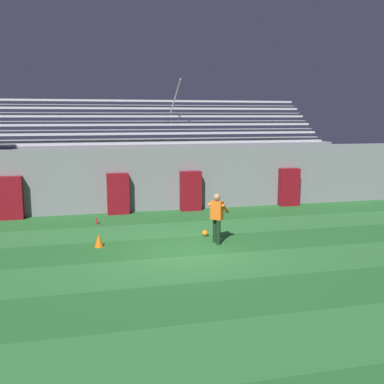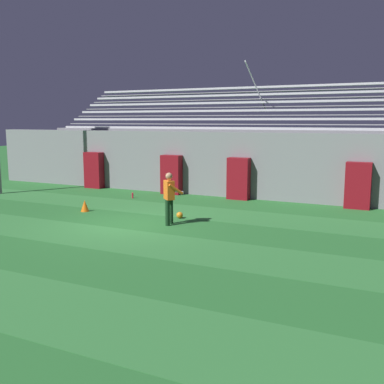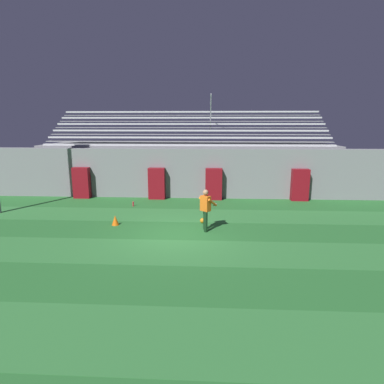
{
  "view_description": "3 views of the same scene",
  "coord_description": "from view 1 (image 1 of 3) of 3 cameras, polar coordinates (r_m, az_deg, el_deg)",
  "views": [
    {
      "loc": [
        -2.93,
        -13.17,
        4.14
      ],
      "look_at": [
        0.74,
        2.12,
        1.49
      ],
      "focal_mm": 42.0,
      "sensor_mm": 36.0,
      "label": 1
    },
    {
      "loc": [
        7.89,
        -11.74,
        3.29
      ],
      "look_at": [
        1.95,
        0.68,
        1.09
      ],
      "focal_mm": 42.0,
      "sensor_mm": 36.0,
      "label": 2
    },
    {
      "loc": [
        1.31,
        -11.63,
        4.2
      ],
      "look_at": [
        0.6,
        1.99,
        1.27
      ],
      "focal_mm": 30.0,
      "sensor_mm": 36.0,
      "label": 3
    }
  ],
  "objects": [
    {
      "name": "padding_pillar_gate_left",
      "position": [
        19.45,
        -9.37,
        -0.22
      ],
      "size": [
        0.92,
        0.44,
        1.75
      ],
      "primitive_type": "cube",
      "color": "maroon",
      "rests_on": "ground"
    },
    {
      "name": "turf_stripe_near",
      "position": [
        8.78,
        8.12,
        -18.63
      ],
      "size": [
        28.0,
        2.18,
        0.01
      ],
      "primitive_type": "cube",
      "color": "#337A38",
      "rests_on": "ground"
    },
    {
      "name": "soccer_ball",
      "position": [
        15.78,
        1.67,
        -5.24
      ],
      "size": [
        0.22,
        0.22,
        0.22
      ],
      "primitive_type": "sphere",
      "color": "orange",
      "rests_on": "ground"
    },
    {
      "name": "traffic_cone",
      "position": [
        14.8,
        -11.75,
        -6.04
      ],
      "size": [
        0.3,
        0.3,
        0.42
      ],
      "primitive_type": "cone",
      "color": "orange",
      "rests_on": "ground"
    },
    {
      "name": "ground_plane",
      "position": [
        14.12,
        -0.92,
        -7.49
      ],
      "size": [
        80.0,
        80.0,
        0.0
      ],
      "primitive_type": "plane",
      "color": "#286B2D"
    },
    {
      "name": "goalkeeper",
      "position": [
        14.71,
        3.2,
        -2.95
      ],
      "size": [
        0.74,
        0.74,
        1.67
      ],
      "color": "#143319",
      "rests_on": "ground"
    },
    {
      "name": "turf_stripe_far",
      "position": [
        16.67,
        -2.95,
        -4.82
      ],
      "size": [
        28.0,
        2.18,
        0.01
      ],
      "primitive_type": "cube",
      "color": "#337A38",
      "rests_on": "ground"
    },
    {
      "name": "padding_pillar_gate_right",
      "position": [
        19.92,
        -0.17,
        0.14
      ],
      "size": [
        0.92,
        0.44,
        1.75
      ],
      "primitive_type": "cube",
      "color": "maroon",
      "rests_on": "ground"
    },
    {
      "name": "turf_stripe_mid",
      "position": [
        12.59,
        0.74,
        -9.61
      ],
      "size": [
        28.0,
        2.18,
        0.01
      ],
      "primitive_type": "cube",
      "color": "#337A38",
      "rests_on": "ground"
    },
    {
      "name": "padding_pillar_far_right",
      "position": [
        21.5,
        12.21,
        0.62
      ],
      "size": [
        0.92,
        0.44,
        1.75
      ],
      "primitive_type": "cube",
      "color": "maroon",
      "rests_on": "ground"
    },
    {
      "name": "water_bottle",
      "position": [
        17.86,
        -11.99,
        -3.65
      ],
      "size": [
        0.07,
        0.07,
        0.24
      ],
      "primitive_type": "cylinder",
      "color": "red",
      "rests_on": "ground"
    },
    {
      "name": "bleacher_stand",
      "position": [
        22.71,
        -5.99,
        2.86
      ],
      "size": [
        18.0,
        4.75,
        5.83
      ],
      "color": "gray",
      "rests_on": "ground"
    },
    {
      "name": "back_wall",
      "position": [
        20.08,
        -4.97,
        1.69
      ],
      "size": [
        24.0,
        0.6,
        2.8
      ],
      "primitive_type": "cube",
      "color": "gray",
      "rests_on": "ground"
    },
    {
      "name": "padding_pillar_far_left",
      "position": [
        19.63,
        -22.02,
        -0.71
      ],
      "size": [
        0.92,
        0.44,
        1.75
      ],
      "primitive_type": "cube",
      "color": "maroon",
      "rests_on": "ground"
    }
  ]
}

